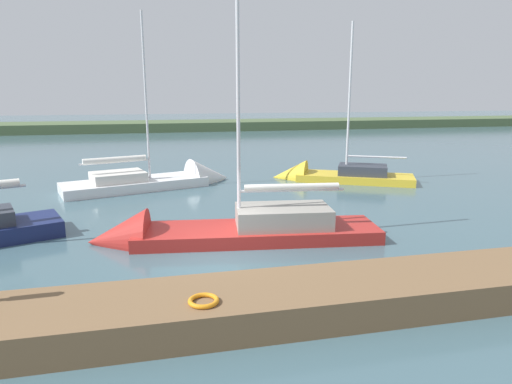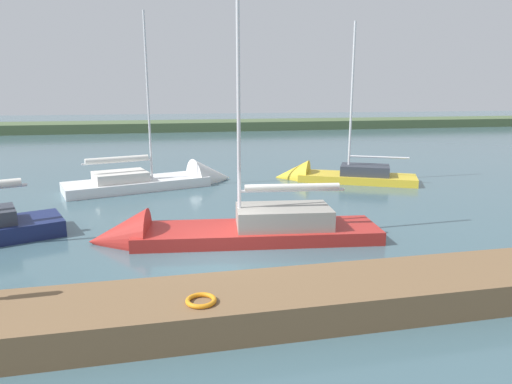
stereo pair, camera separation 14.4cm
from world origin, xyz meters
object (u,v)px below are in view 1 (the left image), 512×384
life_ring_buoy (204,301)px  sailboat_mid_channel (328,178)px  sailboat_near_dock (169,182)px  sailboat_far_right (214,234)px

life_ring_buoy → sailboat_mid_channel: size_ratio=0.07×
sailboat_near_dock → sailboat_mid_channel: bearing=-20.6°
sailboat_far_right → sailboat_near_dock: bearing=-76.2°
sailboat_mid_channel → sailboat_far_right: bearing=76.4°
life_ring_buoy → sailboat_far_right: sailboat_far_right is taller
sailboat_mid_channel → sailboat_far_right: 12.44m
sailboat_mid_channel → sailboat_near_dock: 9.30m
sailboat_near_dock → sailboat_far_right: (-1.24, 10.03, 0.03)m
sailboat_near_dock → life_ring_buoy: bearing=-106.4°
life_ring_buoy → sailboat_mid_channel: 18.12m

